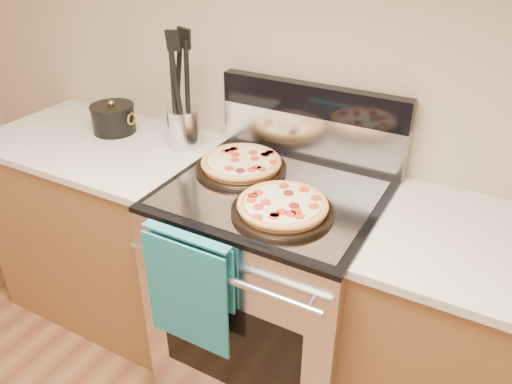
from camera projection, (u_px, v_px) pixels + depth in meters
The scene contains 16 objects.
wall_back at pixel (320, 47), 1.83m from camera, with size 4.00×4.00×0.00m, color tan.
range_body at pixel (272, 291), 2.02m from camera, with size 0.76×0.68×0.90m, color #B7B7BC.
oven_window at pixel (229, 347), 1.76m from camera, with size 0.56×0.01×0.40m, color black.
cooktop at pixel (274, 193), 1.78m from camera, with size 0.76×0.68×0.02m, color black.
backsplash_lower at pixel (311, 136), 1.97m from camera, with size 0.76×0.06×0.18m, color silver.
backsplash_upper at pixel (313, 100), 1.89m from camera, with size 0.76×0.06×0.12m, color black.
oven_handle at pixel (219, 276), 1.56m from camera, with size 0.03×0.03×0.70m, color silver.
dish_towel at pixel (190, 288), 1.66m from camera, with size 0.32×0.05×0.42m, color #186679, non-canonical shape.
foil_sheet at pixel (271, 193), 1.75m from camera, with size 0.70×0.55×0.01m, color gray.
cabinet_left at pixel (113, 229), 2.41m from camera, with size 1.00×0.62×0.88m, color brown.
countertop_left at pixel (99, 144), 2.18m from camera, with size 1.02×0.64×0.03m, color beige.
cabinet_right at pixel (509, 373), 1.68m from camera, with size 1.00×0.62×0.88m, color brown.
pepperoni_pizza_back at pixel (241, 164), 1.89m from camera, with size 0.34×0.34×0.05m, color #AB7434, non-canonical shape.
pepperoni_pizza_front at pixel (283, 207), 1.63m from camera, with size 0.33×0.33×0.04m, color #AB7434, non-canonical shape.
utensil_crock at pixel (184, 128), 2.08m from camera, with size 0.13×0.13×0.17m, color silver.
saucepan at pixel (114, 120), 2.23m from camera, with size 0.19×0.19×0.11m, color black.
Camera 1 is at (0.69, 0.27, 1.81)m, focal length 35.00 mm.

